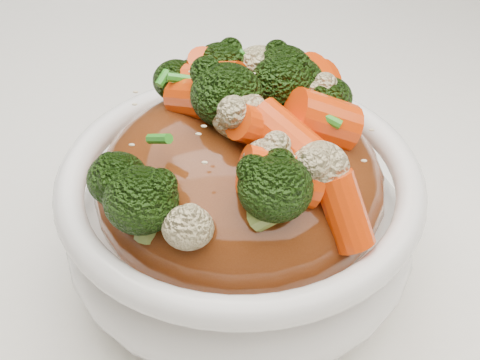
# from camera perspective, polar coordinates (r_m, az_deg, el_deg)

# --- Properties ---
(tablecloth) EXTENTS (1.20, 0.80, 0.04)m
(tablecloth) POSITION_cam_1_polar(r_m,az_deg,el_deg) (0.45, 3.72, -3.78)
(tablecloth) COLOR white
(tablecloth) RESTS_ON dining_table
(bowl) EXTENTS (0.21, 0.21, 0.08)m
(bowl) POSITION_cam_1_polar(r_m,az_deg,el_deg) (0.37, -0.00, -3.39)
(bowl) COLOR white
(bowl) RESTS_ON tablecloth
(sauce_base) EXTENTS (0.17, 0.17, 0.08)m
(sauce_base) POSITION_cam_1_polar(r_m,az_deg,el_deg) (0.35, 0.00, -0.33)
(sauce_base) COLOR #622B10
(sauce_base) RESTS_ON bowl
(carrots) EXTENTS (0.17, 0.17, 0.04)m
(carrots) POSITION_cam_1_polar(r_m,az_deg,el_deg) (0.32, 0.00, 7.19)
(carrots) COLOR #F14307
(carrots) RESTS_ON sauce_base
(broccoli) EXTENTS (0.17, 0.17, 0.04)m
(broccoli) POSITION_cam_1_polar(r_m,az_deg,el_deg) (0.32, 0.00, 7.06)
(broccoli) COLOR black
(broccoli) RESTS_ON sauce_base
(cauliflower) EXTENTS (0.17, 0.17, 0.03)m
(cauliflower) POSITION_cam_1_polar(r_m,az_deg,el_deg) (0.32, 0.00, 6.79)
(cauliflower) COLOR beige
(cauliflower) RESTS_ON sauce_base
(scallions) EXTENTS (0.13, 0.13, 0.02)m
(scallions) POSITION_cam_1_polar(r_m,az_deg,el_deg) (0.32, 0.00, 7.32)
(scallions) COLOR #2E9321
(scallions) RESTS_ON sauce_base
(sesame_seeds) EXTENTS (0.15, 0.15, 0.01)m
(sesame_seeds) POSITION_cam_1_polar(r_m,az_deg,el_deg) (0.32, 0.00, 7.32)
(sesame_seeds) COLOR beige
(sesame_seeds) RESTS_ON sauce_base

